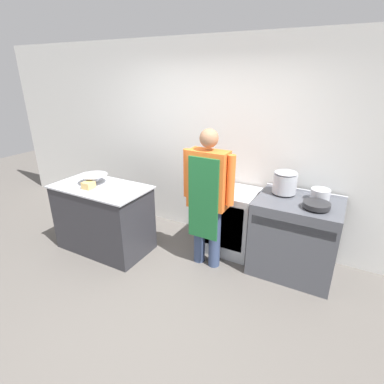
{
  "coord_description": "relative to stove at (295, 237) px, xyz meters",
  "views": [
    {
      "loc": [
        1.66,
        -1.92,
        2.26
      ],
      "look_at": [
        0.08,
        0.97,
        0.94
      ],
      "focal_mm": 28.0,
      "sensor_mm": 36.0,
      "label": 1
    }
  ],
  "objects": [
    {
      "name": "ground_plane",
      "position": [
        -1.25,
        -1.35,
        -0.46
      ],
      "size": [
        14.0,
        14.0,
        0.0
      ],
      "primitive_type": "plane",
      "color": "#5B5651"
    },
    {
      "name": "wall_back",
      "position": [
        -1.25,
        0.44,
        0.89
      ],
      "size": [
        8.0,
        0.05,
        2.7
      ],
      "color": "white",
      "rests_on": "ground_plane"
    },
    {
      "name": "prep_counter",
      "position": [
        -2.34,
        -0.7,
        -0.01
      ],
      "size": [
        1.26,
        0.69,
        0.9
      ],
      "color": "#2D2D33",
      "rests_on": "ground_plane"
    },
    {
      "name": "stove",
      "position": [
        0.0,
        0.0,
        0.0
      ],
      "size": [
        0.93,
        0.72,
        0.94
      ],
      "color": "#4C4F56",
      "rests_on": "ground_plane"
    },
    {
      "name": "fridge_unit",
      "position": [
        -0.86,
        0.09,
        -0.03
      ],
      "size": [
        0.68,
        0.59,
        0.85
      ],
      "color": "#A8ADB2",
      "rests_on": "ground_plane"
    },
    {
      "name": "person_cook",
      "position": [
        -0.97,
        -0.38,
        0.51
      ],
      "size": [
        0.64,
        0.24,
        1.7
      ],
      "color": "#38476B",
      "rests_on": "ground_plane"
    },
    {
      "name": "mixing_bowl",
      "position": [
        -2.49,
        -0.65,
        0.5
      ],
      "size": [
        0.36,
        0.36,
        0.12
      ],
      "color": "#B2B5BC",
      "rests_on": "prep_counter"
    },
    {
      "name": "plastic_tub",
      "position": [
        -2.41,
        -0.82,
        0.48
      ],
      "size": [
        0.13,
        0.13,
        0.09
      ],
      "color": "#D8B266",
      "rests_on": "prep_counter"
    },
    {
      "name": "stock_pot",
      "position": [
        -0.21,
        0.13,
        0.61
      ],
      "size": [
        0.27,
        0.27,
        0.27
      ],
      "color": "#B2B5BC",
      "rests_on": "stove"
    },
    {
      "name": "saute_pan",
      "position": [
        0.19,
        -0.12,
        0.5
      ],
      "size": [
        0.28,
        0.28,
        0.05
      ],
      "color": "#262628",
      "rests_on": "stove"
    },
    {
      "name": "sauce_pot",
      "position": [
        0.19,
        0.13,
        0.53
      ],
      "size": [
        0.21,
        0.21,
        0.12
      ],
      "color": "#B2B5BC",
      "rests_on": "stove"
    }
  ]
}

